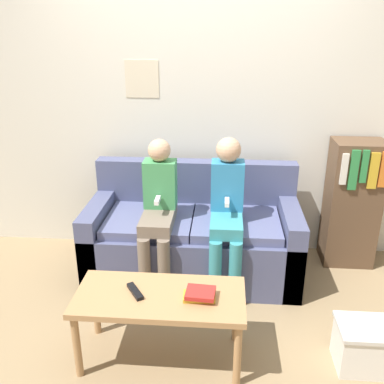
{
  "coord_description": "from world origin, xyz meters",
  "views": [
    {
      "loc": [
        0.23,
        -2.54,
        1.91
      ],
      "look_at": [
        0.0,
        0.36,
        0.75
      ],
      "focal_mm": 40.0,
      "sensor_mm": 36.0,
      "label": 1
    }
  ],
  "objects_px": {
    "person_left": "(158,208)",
    "bookshelf": "(352,203)",
    "tv_remote": "(135,291)",
    "storage_box": "(372,346)",
    "couch": "(193,238)",
    "person_right": "(227,207)",
    "coffee_table": "(160,303)"
  },
  "relations": [
    {
      "from": "bookshelf",
      "to": "storage_box",
      "type": "bearing_deg",
      "value": -97.33
    },
    {
      "from": "couch",
      "to": "bookshelf",
      "type": "distance_m",
      "value": 1.33
    },
    {
      "from": "person_right",
      "to": "bookshelf",
      "type": "relative_size",
      "value": 1.09
    },
    {
      "from": "bookshelf",
      "to": "coffee_table",
      "type": "bearing_deg",
      "value": -137.93
    },
    {
      "from": "person_right",
      "to": "couch",
      "type": "bearing_deg",
      "value": 145.16
    },
    {
      "from": "person_left",
      "to": "tv_remote",
      "type": "distance_m",
      "value": 0.82
    },
    {
      "from": "person_right",
      "to": "bookshelf",
      "type": "distance_m",
      "value": 1.13
    },
    {
      "from": "person_left",
      "to": "bookshelf",
      "type": "distance_m",
      "value": 1.6
    },
    {
      "from": "bookshelf",
      "to": "storage_box",
      "type": "xyz_separation_m",
      "value": [
        -0.16,
        -1.25,
        -0.39
      ]
    },
    {
      "from": "person_left",
      "to": "tv_remote",
      "type": "height_order",
      "value": "person_left"
    },
    {
      "from": "tv_remote",
      "to": "storage_box",
      "type": "xyz_separation_m",
      "value": [
        1.39,
        0.02,
        -0.32
      ]
    },
    {
      "from": "storage_box",
      "to": "tv_remote",
      "type": "bearing_deg",
      "value": -179.35
    },
    {
      "from": "person_left",
      "to": "person_right",
      "type": "distance_m",
      "value": 0.5
    },
    {
      "from": "person_left",
      "to": "storage_box",
      "type": "relative_size",
      "value": 2.67
    },
    {
      "from": "tv_remote",
      "to": "bookshelf",
      "type": "height_order",
      "value": "bookshelf"
    },
    {
      "from": "person_right",
      "to": "bookshelf",
      "type": "height_order",
      "value": "person_right"
    },
    {
      "from": "coffee_table",
      "to": "person_right",
      "type": "bearing_deg",
      "value": 65.14
    },
    {
      "from": "coffee_table",
      "to": "tv_remote",
      "type": "bearing_deg",
      "value": 178.48
    },
    {
      "from": "person_right",
      "to": "storage_box",
      "type": "bearing_deg",
      "value": -42.49
    },
    {
      "from": "bookshelf",
      "to": "person_left",
      "type": "bearing_deg",
      "value": -163.3
    },
    {
      "from": "person_right",
      "to": "tv_remote",
      "type": "distance_m",
      "value": 0.98
    },
    {
      "from": "person_left",
      "to": "bookshelf",
      "type": "height_order",
      "value": "person_left"
    },
    {
      "from": "person_right",
      "to": "storage_box",
      "type": "relative_size",
      "value": 2.72
    },
    {
      "from": "person_left",
      "to": "couch",
      "type": "bearing_deg",
      "value": 37.04
    },
    {
      "from": "coffee_table",
      "to": "person_right",
      "type": "distance_m",
      "value": 0.93
    },
    {
      "from": "person_right",
      "to": "tv_remote",
      "type": "relative_size",
      "value": 6.98
    },
    {
      "from": "couch",
      "to": "person_right",
      "type": "distance_m",
      "value": 0.47
    },
    {
      "from": "storage_box",
      "to": "couch",
      "type": "bearing_deg",
      "value": 139.13
    },
    {
      "from": "coffee_table",
      "to": "storage_box",
      "type": "height_order",
      "value": "coffee_table"
    },
    {
      "from": "coffee_table",
      "to": "tv_remote",
      "type": "xyz_separation_m",
      "value": [
        -0.14,
        0.0,
        0.07
      ]
    },
    {
      "from": "bookshelf",
      "to": "storage_box",
      "type": "distance_m",
      "value": 1.31
    },
    {
      "from": "storage_box",
      "to": "bookshelf",
      "type": "bearing_deg",
      "value": 82.67
    }
  ]
}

